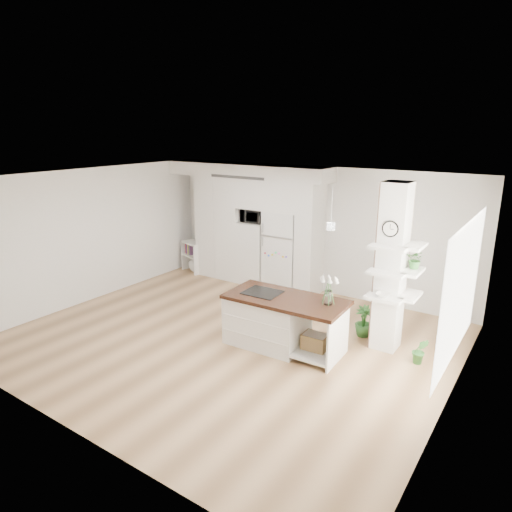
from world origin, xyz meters
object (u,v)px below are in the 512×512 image
(kitchen_island, at_px, (274,319))
(refrigerator, at_px, (284,250))
(floor_plant_a, at_px, (420,351))
(bookshelf, at_px, (195,259))

(kitchen_island, bearing_deg, refrigerator, 115.08)
(refrigerator, relative_size, floor_plant_a, 4.12)
(refrigerator, distance_m, floor_plant_a, 3.92)
(refrigerator, distance_m, bookshelf, 2.52)
(refrigerator, xyz_separation_m, kitchen_island, (1.27, -2.44, -0.42))
(refrigerator, relative_size, kitchen_island, 0.89)
(refrigerator, xyz_separation_m, bookshelf, (-2.45, -0.19, -0.55))
(refrigerator, height_order, kitchen_island, refrigerator)
(bookshelf, height_order, floor_plant_a, bookshelf)
(bookshelf, bearing_deg, floor_plant_a, 3.54)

